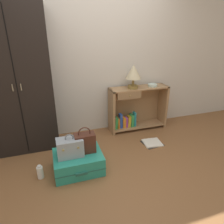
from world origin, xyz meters
TOP-DOWN VIEW (x-y plane):
  - ground_plane at (0.00, 0.00)m, footprint 9.00×9.00m
  - back_wall at (0.00, 1.50)m, footprint 6.40×0.10m
  - wardrobe at (-1.12, 1.20)m, footprint 0.89×0.47m
  - bookshelf at (0.71, 1.29)m, footprint 1.04×0.32m
  - table_lamp at (0.63, 1.24)m, footprint 0.26×0.26m
  - bowl at (1.01, 1.25)m, footprint 0.16×0.16m
  - suitcase_large at (-0.48, 0.39)m, footprint 0.62×0.50m
  - train_case at (-0.56, 0.38)m, footprint 0.32×0.20m
  - handbag at (-0.37, 0.41)m, footprint 0.26×0.15m
  - bottle at (-0.95, 0.39)m, footprint 0.08×0.08m
  - open_book_on_floor at (0.76, 0.68)m, footprint 0.33×0.31m

SIDE VIEW (x-z plane):
  - ground_plane at x=0.00m, z-range 0.00..0.00m
  - open_book_on_floor at x=0.76m, z-range 0.00..0.02m
  - bottle at x=-0.95m, z-range -0.01..0.17m
  - suitcase_large at x=-0.48m, z-range 0.00..0.25m
  - train_case at x=-0.56m, z-range 0.21..0.52m
  - bookshelf at x=0.71m, z-range -0.01..0.77m
  - handbag at x=-0.37m, z-range 0.20..0.56m
  - bowl at x=1.01m, z-range 0.78..0.82m
  - wardrobe at x=-1.12m, z-range 0.00..2.04m
  - table_lamp at x=0.63m, z-range 0.84..1.23m
  - back_wall at x=0.00m, z-range 0.00..2.60m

